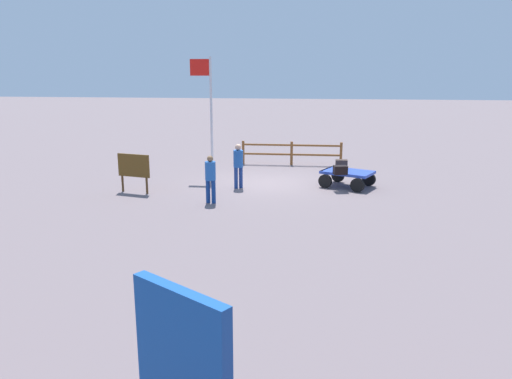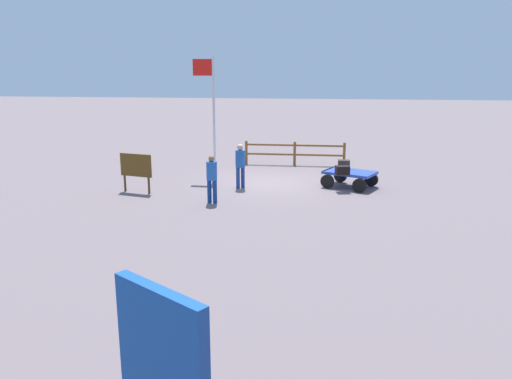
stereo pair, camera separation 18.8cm
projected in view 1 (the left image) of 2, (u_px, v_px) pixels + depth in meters
name	position (u px, v px, depth m)	size (l,w,h in m)	color
ground_plane	(268.00, 183.00, 19.46)	(120.00, 120.00, 0.00)	slate
luggage_cart	(347.00, 175.00, 18.72)	(2.17, 1.95, 0.61)	#2A47B2
suitcase_olive	(340.00, 170.00, 18.05)	(0.55, 0.45, 0.31)	black
suitcase_tan	(341.00, 164.00, 19.11)	(0.45, 0.31, 0.34)	#412E23
worker_lead	(238.00, 162.00, 18.39)	(0.50, 0.50, 1.66)	navy
worker_trailing	(210.00, 176.00, 16.31)	(0.41, 0.41, 1.59)	navy
flagpole	(209.00, 106.00, 19.97)	(0.87, 0.10, 4.83)	silver
signboard	(134.00, 168.00, 17.70)	(1.25, 0.34, 1.40)	#4C3319
wooden_fence	(292.00, 151.00, 23.03)	(4.65, 0.19, 1.09)	brown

